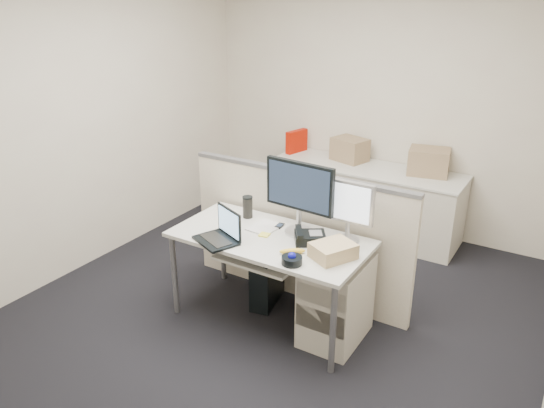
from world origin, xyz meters
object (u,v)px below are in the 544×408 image
Objects in this scene: monitor_main at (299,198)px; desk_phone at (310,238)px; desk at (270,245)px; laptop at (215,227)px.

monitor_main is 0.31m from desk_phone.
desk_phone is (0.30, 0.08, 0.10)m from desk.
monitor_main reaches higher than laptop.
monitor_main is at bearing 112.89° from desk_phone.
monitor_main is 0.66m from laptop.
monitor_main is at bearing 69.21° from laptop.
desk_phone is at bearing -29.64° from monitor_main.
monitor_main is 1.79× the size of laptop.
desk is at bearing 161.51° from desk_phone.
desk_phone is (0.60, 0.36, -0.08)m from laptop.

